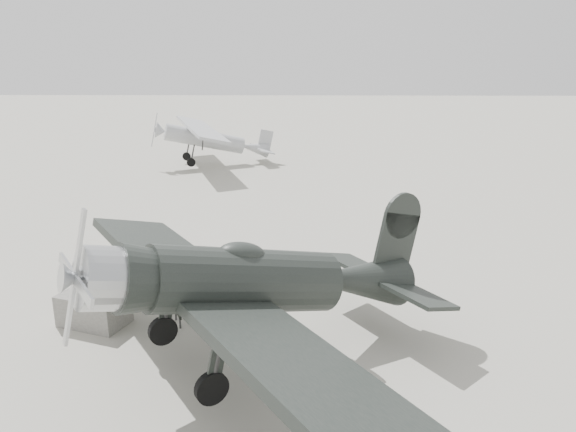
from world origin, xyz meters
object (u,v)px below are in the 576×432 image
(highwing_monoplane, at_px, (210,136))
(sign_board, at_px, (177,301))
(lowwing_monoplane, at_px, (261,282))
(equipment_block, at_px, (94,309))

(highwing_monoplane, bearing_deg, sign_board, -102.15)
(lowwing_monoplane, xyz_separation_m, sign_board, (-2.51, 2.06, -1.51))
(highwing_monoplane, bearing_deg, equipment_block, -108.13)
(highwing_monoplane, xyz_separation_m, sign_board, (2.45, -22.63, -1.27))
(lowwing_monoplane, xyz_separation_m, highwing_monoplane, (-4.96, 24.69, -0.24))
(highwing_monoplane, relative_size, sign_board, 9.39)
(lowwing_monoplane, relative_size, equipment_block, 6.59)
(equipment_block, bearing_deg, highwing_monoplane, 90.20)
(equipment_block, xyz_separation_m, sign_board, (2.37, -0.00, 0.25))
(lowwing_monoplane, bearing_deg, sign_board, 107.67)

